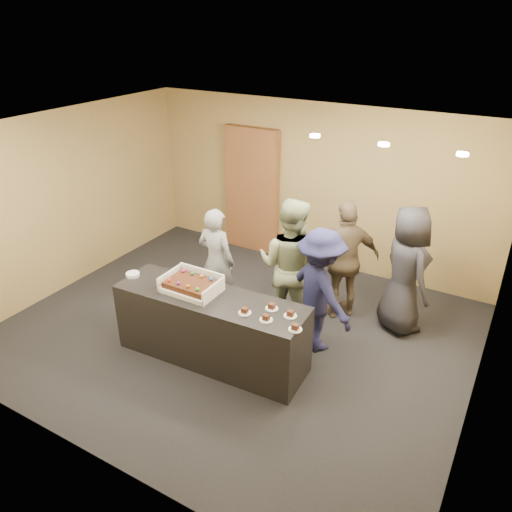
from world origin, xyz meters
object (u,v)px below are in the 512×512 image
(sheet_cake, at_px, (191,284))
(person_server_grey, at_px, (216,261))
(person_navy_man, at_px, (320,291))
(person_sage_man, at_px, (290,265))
(cake_box, at_px, (193,287))
(storage_cabinet, at_px, (252,191))
(person_dark_suit, at_px, (406,270))
(plate_stack, at_px, (133,274))
(serving_counter, at_px, (211,328))
(person_brown_extra, at_px, (345,261))

(sheet_cake, relative_size, person_server_grey, 0.37)
(person_navy_man, bearing_deg, person_sage_man, 1.25)
(cake_box, distance_m, person_navy_man, 1.57)
(storage_cabinet, bearing_deg, person_dark_suit, -21.13)
(cake_box, distance_m, person_dark_suit, 2.80)
(sheet_cake, height_order, plate_stack, sheet_cake)
(serving_counter, height_order, person_sage_man, person_sage_man)
(serving_counter, xyz_separation_m, cake_box, (-0.27, 0.03, 0.50))
(serving_counter, relative_size, person_brown_extra, 1.40)
(person_server_grey, height_order, person_dark_suit, person_dark_suit)
(person_navy_man, relative_size, person_brown_extra, 0.96)
(cake_box, bearing_deg, person_navy_man, 33.73)
(person_server_grey, bearing_deg, serving_counter, 119.88)
(person_dark_suit, bearing_deg, person_server_grey, 64.63)
(sheet_cake, bearing_deg, person_brown_extra, 53.85)
(storage_cabinet, height_order, person_navy_man, storage_cabinet)
(sheet_cake, distance_m, plate_stack, 0.88)
(sheet_cake, relative_size, person_navy_man, 0.35)
(storage_cabinet, bearing_deg, cake_box, -72.70)
(sheet_cake, height_order, person_brown_extra, person_brown_extra)
(person_navy_man, relative_size, person_dark_suit, 0.93)
(storage_cabinet, height_order, cake_box, storage_cabinet)
(storage_cabinet, relative_size, person_brown_extra, 1.29)
(person_sage_man, bearing_deg, person_dark_suit, -158.58)
(cake_box, xyz_separation_m, person_brown_extra, (1.30, 1.75, -0.09))
(plate_stack, relative_size, person_dark_suit, 0.10)
(plate_stack, xyz_separation_m, person_brown_extra, (2.17, 1.85, -0.06))
(storage_cabinet, height_order, sheet_cake, storage_cabinet)
(person_sage_man, relative_size, person_dark_suit, 1.04)
(serving_counter, relative_size, person_dark_suit, 1.36)
(cake_box, bearing_deg, plate_stack, -173.67)
(plate_stack, height_order, person_server_grey, person_server_grey)
(serving_counter, relative_size, person_server_grey, 1.53)
(storage_cabinet, distance_m, sheet_cake, 3.19)
(plate_stack, bearing_deg, person_navy_man, 23.93)
(serving_counter, relative_size, sheet_cake, 4.15)
(cake_box, distance_m, plate_stack, 0.88)
(person_navy_man, xyz_separation_m, person_brown_extra, (-0.00, 0.88, 0.03))
(cake_box, height_order, person_server_grey, person_server_grey)
(person_server_grey, distance_m, person_sage_man, 1.09)
(person_brown_extra, bearing_deg, person_server_grey, -18.78)
(person_sage_man, height_order, person_dark_suit, person_sage_man)
(storage_cabinet, distance_m, person_server_grey, 2.16)
(serving_counter, bearing_deg, person_brown_extra, 57.27)
(serving_counter, xyz_separation_m, person_dark_suit, (1.83, 1.87, 0.44))
(storage_cabinet, bearing_deg, sheet_cake, -72.84)
(serving_counter, height_order, person_navy_man, person_navy_man)
(person_dark_suit, bearing_deg, person_sage_man, 72.05)
(serving_counter, distance_m, sheet_cake, 0.61)
(person_server_grey, xyz_separation_m, person_navy_man, (1.62, -0.10, 0.04))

